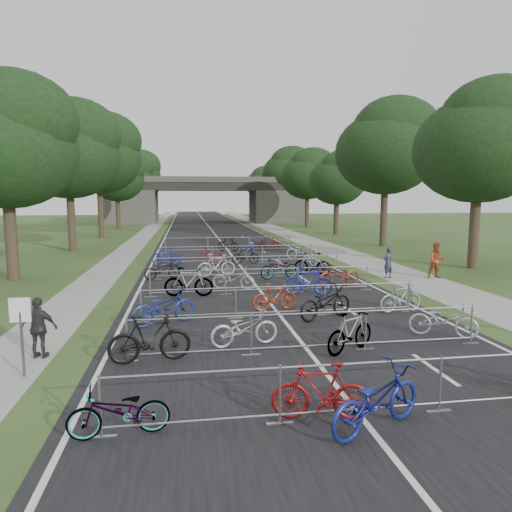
# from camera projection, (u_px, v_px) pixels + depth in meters

# --- Properties ---
(ground) EXTENTS (200.00, 200.00, 0.00)m
(ground) POSITION_uv_depth(u_px,v_px,m) (361.00, 418.00, 8.38)
(ground) COLOR #33481E
(ground) RESTS_ON ground
(road) EXTENTS (11.00, 140.00, 0.01)m
(road) POSITION_uv_depth(u_px,v_px,m) (211.00, 229.00, 57.39)
(road) COLOR black
(road) RESTS_ON ground
(sidewalk_right) EXTENTS (3.00, 140.00, 0.01)m
(sidewalk_right) POSITION_uv_depth(u_px,v_px,m) (273.00, 228.00, 58.60)
(sidewalk_right) COLOR gray
(sidewalk_right) RESTS_ON ground
(sidewalk_left) EXTENTS (2.00, 140.00, 0.01)m
(sidewalk_left) POSITION_uv_depth(u_px,v_px,m) (150.00, 230.00, 56.25)
(sidewalk_left) COLOR gray
(sidewalk_left) RESTS_ON ground
(lane_markings) EXTENTS (0.12, 140.00, 0.00)m
(lane_markings) POSITION_uv_depth(u_px,v_px,m) (211.00, 229.00, 57.39)
(lane_markings) COLOR silver
(lane_markings) RESTS_ON ground
(overpass_bridge) EXTENTS (31.00, 8.00, 7.05)m
(overpass_bridge) POSITION_uv_depth(u_px,v_px,m) (205.00, 200.00, 71.63)
(overpass_bridge) COLOR #403F39
(overpass_bridge) RESTS_ON ground
(park_sign) EXTENTS (0.45, 0.06, 1.83)m
(park_sign) POSITION_uv_depth(u_px,v_px,m) (21.00, 322.00, 10.13)
(park_sign) COLOR #4C4C51
(park_sign) RESTS_ON ground
(tree_left_0) EXTENTS (6.72, 6.72, 10.25)m
(tree_left_0) POSITION_uv_depth(u_px,v_px,m) (6.00, 144.00, 21.43)
(tree_left_0) COLOR #33261C
(tree_left_0) RESTS_ON ground
(tree_right_0) EXTENTS (7.17, 7.17, 10.93)m
(tree_right_0) POSITION_uv_depth(u_px,v_px,m) (482.00, 144.00, 25.09)
(tree_right_0) COLOR #33261C
(tree_right_0) RESTS_ON ground
(tree_left_1) EXTENTS (7.56, 7.56, 11.53)m
(tree_left_1) POSITION_uv_depth(u_px,v_px,m) (69.00, 152.00, 33.09)
(tree_left_1) COLOR #33261C
(tree_left_1) RESTS_ON ground
(tree_right_1) EXTENTS (8.18, 8.18, 12.47)m
(tree_right_1) POSITION_uv_depth(u_px,v_px,m) (388.00, 149.00, 36.72)
(tree_right_1) COLOR #33261C
(tree_right_1) RESTS_ON ground
(tree_left_2) EXTENTS (8.40, 8.40, 12.81)m
(tree_left_2) POSITION_uv_depth(u_px,v_px,m) (99.00, 155.00, 44.74)
(tree_left_2) COLOR #33261C
(tree_left_2) RESTS_ON ground
(tree_right_2) EXTENTS (6.16, 6.16, 9.39)m
(tree_right_2) POSITION_uv_depth(u_px,v_px,m) (338.00, 179.00, 48.73)
(tree_right_2) COLOR #33261C
(tree_right_2) RESTS_ON ground
(tree_left_3) EXTENTS (6.72, 6.72, 10.25)m
(tree_left_3) POSITION_uv_depth(u_px,v_px,m) (118.00, 177.00, 56.71)
(tree_left_3) COLOR #33261C
(tree_left_3) RESTS_ON ground
(tree_right_3) EXTENTS (7.17, 7.17, 10.93)m
(tree_right_3) POSITION_uv_depth(u_px,v_px,m) (308.00, 175.00, 60.37)
(tree_right_3) COLOR #33261C
(tree_right_3) RESTS_ON ground
(tree_left_4) EXTENTS (7.56, 7.56, 11.53)m
(tree_left_4) POSITION_uv_depth(u_px,v_px,m) (129.00, 175.00, 68.37)
(tree_left_4) COLOR #33261C
(tree_left_4) RESTS_ON ground
(tree_right_4) EXTENTS (8.18, 8.18, 12.47)m
(tree_right_4) POSITION_uv_depth(u_px,v_px,m) (288.00, 172.00, 72.00)
(tree_right_4) COLOR #33261C
(tree_right_4) RESTS_ON ground
(tree_left_5) EXTENTS (8.40, 8.40, 12.81)m
(tree_left_5) POSITION_uv_depth(u_px,v_px,m) (137.00, 173.00, 80.02)
(tree_left_5) COLOR #33261C
(tree_left_5) RESTS_ON ground
(tree_right_5) EXTENTS (6.16, 6.16, 9.39)m
(tree_right_5) POSITION_uv_depth(u_px,v_px,m) (274.00, 186.00, 84.01)
(tree_right_5) COLOR #33261C
(tree_right_5) RESTS_ON ground
(tree_left_6) EXTENTS (6.72, 6.72, 10.25)m
(tree_left_6) POSITION_uv_depth(u_px,v_px,m) (143.00, 185.00, 91.99)
(tree_left_6) COLOR #33261C
(tree_left_6) RESTS_ON ground
(tree_right_6) EXTENTS (7.17, 7.17, 10.93)m
(tree_right_6) POSITION_uv_depth(u_px,v_px,m) (263.00, 183.00, 95.65)
(tree_right_6) COLOR #33261C
(tree_right_6) RESTS_ON ground
(barrier_row_0) EXTENTS (9.70, 0.08, 1.10)m
(barrier_row_0) POSITION_uv_depth(u_px,v_px,m) (362.00, 390.00, 8.31)
(barrier_row_0) COLOR #929499
(barrier_row_0) RESTS_ON ground
(barrier_row_1) EXTENTS (9.70, 0.08, 1.10)m
(barrier_row_1) POSITION_uv_depth(u_px,v_px,m) (309.00, 332.00, 11.84)
(barrier_row_1) COLOR #929499
(barrier_row_1) RESTS_ON ground
(barrier_row_2) EXTENTS (9.70, 0.08, 1.10)m
(barrier_row_2) POSITION_uv_depth(u_px,v_px,m) (281.00, 301.00, 15.37)
(barrier_row_2) COLOR #929499
(barrier_row_2) RESTS_ON ground
(barrier_row_3) EXTENTS (9.70, 0.08, 1.10)m
(barrier_row_3) POSITION_uv_depth(u_px,v_px,m) (262.00, 281.00, 19.09)
(barrier_row_3) COLOR #929499
(barrier_row_3) RESTS_ON ground
(barrier_row_4) EXTENTS (9.70, 0.08, 1.10)m
(barrier_row_4) POSITION_uv_depth(u_px,v_px,m) (249.00, 266.00, 23.02)
(barrier_row_4) COLOR #929499
(barrier_row_4) RESTS_ON ground
(barrier_row_5) EXTENTS (9.70, 0.08, 1.10)m
(barrier_row_5) POSITION_uv_depth(u_px,v_px,m) (238.00, 254.00, 27.92)
(barrier_row_5) COLOR #929499
(barrier_row_5) RESTS_ON ground
(barrier_row_6) EXTENTS (9.70, 0.08, 1.10)m
(barrier_row_6) POSITION_uv_depth(u_px,v_px,m) (229.00, 244.00, 33.80)
(barrier_row_6) COLOR #929499
(barrier_row_6) RESTS_ON ground
(bike_0) EXTENTS (1.75, 0.77, 0.89)m
(bike_0) POSITION_uv_depth(u_px,v_px,m) (119.00, 412.00, 7.65)
(bike_0) COLOR #929499
(bike_0) RESTS_ON ground
(bike_1) EXTENTS (1.87, 0.86, 1.08)m
(bike_1) POSITION_uv_depth(u_px,v_px,m) (321.00, 392.00, 8.23)
(bike_1) COLOR maroon
(bike_1) RESTS_ON ground
(bike_2) EXTENTS (2.26, 1.63, 1.13)m
(bike_2) POSITION_uv_depth(u_px,v_px,m) (376.00, 400.00, 7.85)
(bike_2) COLOR navy
(bike_2) RESTS_ON ground
(bike_4) EXTENTS (2.06, 0.84, 1.20)m
(bike_4) POSITION_uv_depth(u_px,v_px,m) (150.00, 339.00, 11.11)
(bike_4) COLOR black
(bike_4) RESTS_ON ground
(bike_5) EXTENTS (1.99, 1.02, 1.00)m
(bike_5) POSITION_uv_depth(u_px,v_px,m) (244.00, 328.00, 12.37)
(bike_5) COLOR #B2B3BA
(bike_5) RESTS_ON ground
(bike_6) EXTENTS (1.80, 1.37, 1.08)m
(bike_6) POSITION_uv_depth(u_px,v_px,m) (350.00, 332.00, 11.86)
(bike_6) COLOR #929499
(bike_6) RESTS_ON ground
(bike_7) EXTENTS (1.97, 1.51, 1.00)m
(bike_7) POSITION_uv_depth(u_px,v_px,m) (443.00, 320.00, 13.15)
(bike_7) COLOR #A5A5AD
(bike_7) RESTS_ON ground
(bike_8) EXTENTS (2.26, 1.67, 1.13)m
(bike_8) POSITION_uv_depth(u_px,v_px,m) (164.00, 307.00, 14.45)
(bike_8) COLOR navy
(bike_8) RESTS_ON ground
(bike_9) EXTENTS (1.71, 0.70, 1.00)m
(bike_9) POSITION_uv_depth(u_px,v_px,m) (275.00, 297.00, 16.23)
(bike_9) COLOR #9A3316
(bike_9) RESTS_ON ground
(bike_10) EXTENTS (2.27, 1.60, 1.13)m
(bike_10) POSITION_uv_depth(u_px,v_px,m) (325.00, 302.00, 15.08)
(bike_10) COLOR black
(bike_10) RESTS_ON ground
(bike_11) EXTENTS (1.76, 0.80, 1.02)m
(bike_11) POSITION_uv_depth(u_px,v_px,m) (401.00, 298.00, 16.01)
(bike_11) COLOR gray
(bike_11) RESTS_ON ground
(bike_12) EXTENTS (2.05, 0.83, 1.20)m
(bike_12) POSITION_uv_depth(u_px,v_px,m) (189.00, 282.00, 18.50)
(bike_12) COLOR #929499
(bike_12) RESTS_ON ground
(bike_13) EXTENTS (2.01, 1.32, 1.00)m
(bike_13) POSITION_uv_depth(u_px,v_px,m) (234.00, 278.00, 19.91)
(bike_13) COLOR #A5A5AD
(bike_13) RESTS_ON ground
(bike_14) EXTENTS (2.05, 1.07, 1.19)m
(bike_14) POSITION_uv_depth(u_px,v_px,m) (308.00, 281.00, 18.74)
(bike_14) COLOR navy
(bike_14) RESTS_ON ground
(bike_15) EXTENTS (2.21, 1.23, 1.10)m
(bike_15) POSITION_uv_depth(u_px,v_px,m) (339.00, 275.00, 20.48)
(bike_15) COLOR maroon
(bike_15) RESTS_ON ground
(bike_16) EXTENTS (1.96, 1.35, 0.97)m
(bike_16) POSITION_uv_depth(u_px,v_px,m) (162.00, 270.00, 22.36)
(bike_16) COLOR black
(bike_16) RESTS_ON ground
(bike_17) EXTENTS (2.04, 0.90, 1.19)m
(bike_17) POSITION_uv_depth(u_px,v_px,m) (216.00, 265.00, 23.09)
(bike_17) COLOR #B7B5BE
(bike_17) RESTS_ON ground
(bike_18) EXTENTS (2.13, 1.14, 1.06)m
(bike_18) POSITION_uv_depth(u_px,v_px,m) (280.00, 268.00, 22.57)
(bike_18) COLOR #929499
(bike_18) RESTS_ON ground
(bike_19) EXTENTS (1.96, 1.29, 1.15)m
(bike_19) POSITION_uv_depth(u_px,v_px,m) (312.00, 264.00, 23.66)
(bike_19) COLOR #929499
(bike_19) RESTS_ON ground
(bike_20) EXTENTS (1.89, 1.00, 1.09)m
(bike_20) POSITION_uv_depth(u_px,v_px,m) (166.00, 256.00, 26.91)
(bike_20) COLOR navy
(bike_20) RESTS_ON ground
(bike_21) EXTENTS (2.09, 1.57, 1.05)m
(bike_21) POSITION_uv_depth(u_px,v_px,m) (214.00, 255.00, 27.65)
(bike_21) COLOR maroon
(bike_21) RESTS_ON ground
(bike_22) EXTENTS (1.77, 0.75, 1.03)m
(bike_22) POSITION_uv_depth(u_px,v_px,m) (245.00, 256.00, 27.44)
(bike_22) COLOR black
(bike_22) RESTS_ON ground
(bike_23) EXTENTS (2.17, 1.54, 1.08)m
(bike_23) POSITION_uv_depth(u_px,v_px,m) (302.00, 251.00, 29.52)
(bike_23) COLOR #A1A0A8
(bike_23) RESTS_ON ground
(bike_25) EXTENTS (1.75, 1.37, 1.06)m
(bike_25) POSITION_uv_depth(u_px,v_px,m) (228.00, 244.00, 33.97)
(bike_25) COLOR black
(bike_25) RESTS_ON ground
(bike_26) EXTENTS (1.75, 0.86, 0.88)m
(bike_26) POSITION_uv_depth(u_px,v_px,m) (256.00, 245.00, 34.12)
(bike_26) COLOR navy
(bike_26) RESTS_ON ground
(bike_27) EXTENTS (1.69, 0.48, 1.02)m
(bike_27) POSITION_uv_depth(u_px,v_px,m) (268.00, 243.00, 34.95)
(bike_27) COLOR maroon
(bike_27) RESTS_ON ground
(pedestrian_a) EXTENTS (0.68, 0.57, 1.57)m
(pedestrian_a) POSITION_uv_depth(u_px,v_px,m) (388.00, 263.00, 22.68)
(pedestrian_a) COLOR #2B2D41
(pedestrian_a) RESTS_ON ground
(pedestrian_b) EXTENTS (0.95, 0.80, 1.76)m
(pedestrian_b) POSITION_uv_depth(u_px,v_px,m) (437.00, 261.00, 22.68)
(pedestrian_b) COLOR #9B4121
(pedestrian_b) RESTS_ON ground
(pedestrian_c) EXTENTS (0.96, 0.53, 1.55)m
(pedestrian_c) POSITION_uv_depth(u_px,v_px,m) (39.00, 328.00, 11.41)
(pedestrian_c) COLOR #2B2A2D
(pedestrian_c) RESTS_ON ground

